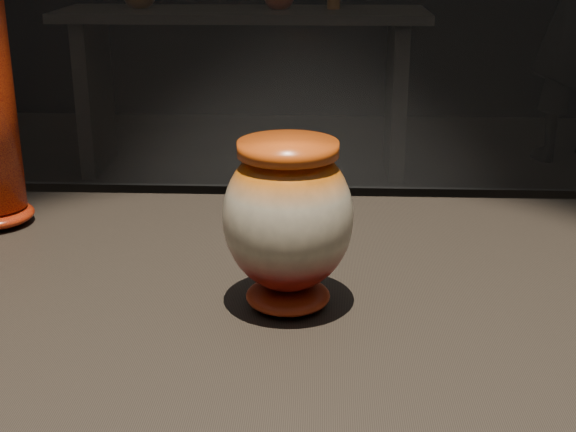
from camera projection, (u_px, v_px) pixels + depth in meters
The scene contains 2 objects.
main_vase at pixel (288, 219), 0.90m from camera, with size 0.19×0.19×0.20m.
back_shelf at pixel (243, 58), 4.43m from camera, with size 2.00×0.60×0.90m.
Camera 1 is at (0.06, -0.86, 1.32)m, focal length 50.00 mm.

